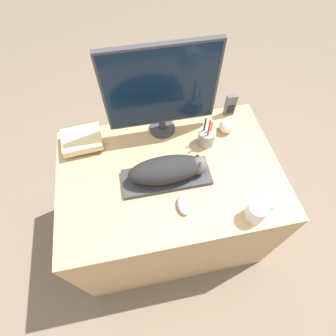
# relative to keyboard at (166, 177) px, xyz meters

# --- Properties ---
(ground_plane) EXTENTS (12.00, 12.00, 0.00)m
(ground_plane) POSITION_rel_keyboard_xyz_m (0.02, -0.35, -0.77)
(ground_plane) COLOR #6B5B4C
(desk) EXTENTS (1.13, 0.76, 0.76)m
(desk) POSITION_rel_keyboard_xyz_m (0.02, 0.04, -0.39)
(desk) COLOR tan
(desk) RESTS_ON ground_plane
(keyboard) EXTENTS (0.44, 0.16, 0.02)m
(keyboard) POSITION_rel_keyboard_xyz_m (0.00, 0.00, 0.00)
(keyboard) COLOR #2D2D33
(keyboard) RESTS_ON desk
(cat) EXTENTS (0.38, 0.14, 0.11)m
(cat) POSITION_rel_keyboard_xyz_m (0.02, -0.00, 0.07)
(cat) COLOR black
(cat) RESTS_ON keyboard
(monitor) EXTENTS (0.56, 0.14, 0.51)m
(monitor) POSITION_rel_keyboard_xyz_m (0.04, 0.32, 0.27)
(monitor) COLOR #333338
(monitor) RESTS_ON desk
(computer_mouse) EXTENTS (0.06, 0.10, 0.03)m
(computer_mouse) POSITION_rel_keyboard_xyz_m (0.05, -0.17, 0.00)
(computer_mouse) COLOR gray
(computer_mouse) RESTS_ON desk
(coffee_mug) EXTENTS (0.12, 0.09, 0.10)m
(coffee_mug) POSITION_rel_keyboard_xyz_m (0.35, -0.27, 0.04)
(coffee_mug) COLOR silver
(coffee_mug) RESTS_ON desk
(pen_cup) EXTENTS (0.09, 0.09, 0.20)m
(pen_cup) POSITION_rel_keyboard_xyz_m (0.25, 0.18, 0.04)
(pen_cup) COLOR #939399
(pen_cup) RESTS_ON desk
(baseball) EXTENTS (0.08, 0.08, 0.08)m
(baseball) POSITION_rel_keyboard_xyz_m (0.38, 0.24, 0.03)
(baseball) COLOR beige
(baseball) RESTS_ON desk
(phone) EXTENTS (0.06, 0.03, 0.13)m
(phone) POSITION_rel_keyboard_xyz_m (0.44, 0.37, 0.05)
(phone) COLOR #4C4C51
(phone) RESTS_ON desk
(book_stack) EXTENTS (0.22, 0.18, 0.06)m
(book_stack) POSITION_rel_keyboard_xyz_m (-0.40, 0.30, 0.02)
(book_stack) COLOR brown
(book_stack) RESTS_ON desk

